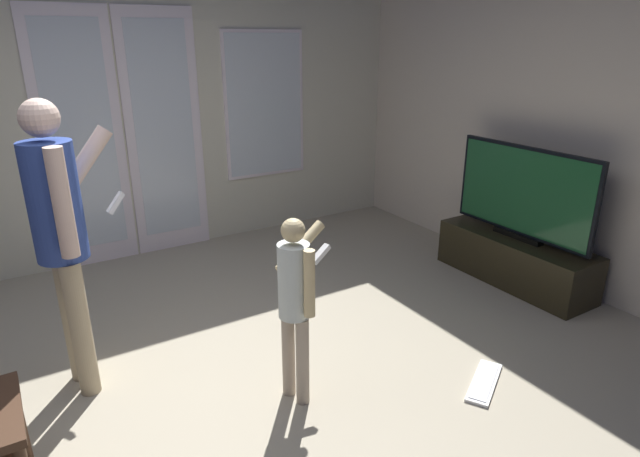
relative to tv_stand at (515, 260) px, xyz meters
The scene contains 8 objects.
ground_plane 2.86m from the tv_stand, behind, with size 6.37×5.12×0.02m, color #ADA28A.
wall_back_with_doors 3.77m from the tv_stand, 140.29° to the left, with size 6.37×0.09×2.73m.
wall_right_plain 1.22m from the tv_stand, 36.32° to the right, with size 0.06×5.12×2.70m.
tv_stand is the anchor object (origin of this frame).
flat_screen_tv 0.57m from the tv_stand, 115.19° to the left, with size 0.08×1.24×0.75m.
person_adult 3.37m from the tv_stand, behind, with size 0.52×0.49×1.64m.
person_child 2.34m from the tv_stand, behind, with size 0.44×0.36×1.07m.
loose_keyboard 1.54m from the tv_stand, 146.68° to the right, with size 0.45×0.33×0.02m.
Camera 1 is at (-0.64, -2.31, 1.92)m, focal length 29.59 mm.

